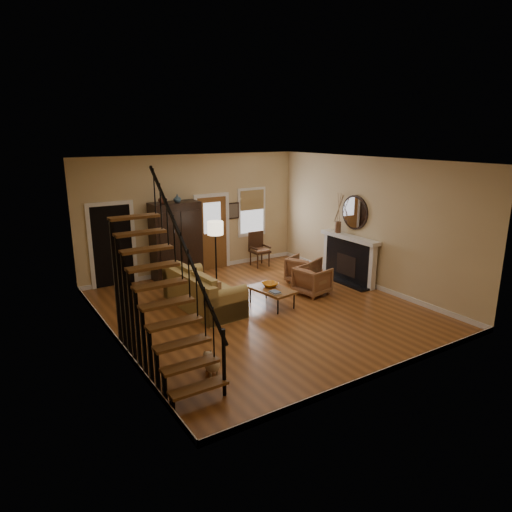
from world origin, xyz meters
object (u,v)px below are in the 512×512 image
armoire (176,241)px  armchair_right (303,269)px  floor_lamp (216,255)px  sofa (203,290)px  side_chair (260,249)px  coffee_table (272,297)px  armchair_left (312,280)px

armoire → armchair_right: bearing=-37.8°
floor_lamp → armchair_right: bearing=-20.3°
sofa → side_chair: size_ratio=2.20×
floor_lamp → coffee_table: bearing=-74.1°
armchair_left → side_chair: (0.23, 2.74, 0.16)m
armoire → floor_lamp: size_ratio=1.21×
sofa → coffee_table: size_ratio=2.08×
side_chair → armoire: bearing=175.5°
coffee_table → armchair_right: armchair_right is taller
sofa → armoire: bearing=78.7°
armchair_left → armchair_right: bearing=-35.0°
sofa → armchair_right: size_ratio=2.92×
armoire → armchair_right: (2.71, -2.10, -0.70)m
sofa → armchair_left: 2.74m
coffee_table → armchair_right: (1.67, 0.97, 0.14)m
sofa → armchair_left: (2.66, -0.63, -0.07)m
coffee_table → armchair_right: bearing=30.0°
armchair_right → armchair_left: bearing=132.2°
armchair_left → armchair_right: size_ratio=0.99×
armoire → floor_lamp: armoire is taller
armoire → sofa: 2.42m
coffee_table → floor_lamp: floor_lamp is taller
armoire → coffee_table: 3.34m
floor_lamp → side_chair: size_ratio=1.71×
sofa → coffee_table: bearing=-31.8°
armoire → coffee_table: bearing=-71.4°
armchair_left → floor_lamp: floor_lamp is taller
sofa → side_chair: side_chair is taller
sofa → armchair_left: sofa is taller
coffee_table → armchair_left: size_ratio=1.42×
side_chair → armchair_left: bearing=-94.7°
armchair_left → armchair_right: 0.92m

